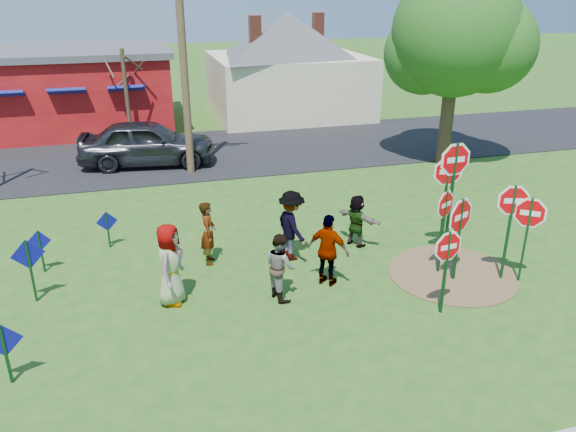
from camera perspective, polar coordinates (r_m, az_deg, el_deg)
name	(u,v)px	position (r m, az deg, el deg)	size (l,w,h in m)	color
ground	(269,279)	(14.01, -1.91, -6.41)	(120.00, 120.00, 0.00)	#225418
road	(206,153)	(24.54, -8.38, 6.36)	(120.00, 7.50, 0.04)	black
dirt_patch	(452,274)	(14.80, 16.32, -5.65)	(3.20, 3.20, 0.03)	brown
red_building	(74,88)	(30.41, -20.87, 12.06)	(9.40, 7.69, 3.90)	maroon
cream_house	(288,60)	(31.30, 0.00, 15.53)	(9.40, 9.40, 6.50)	beige
stop_sign_a	(447,254)	(12.46, 15.87, -3.76)	(0.93, 0.15, 2.09)	#103B1A
stop_sign_b	(454,173)	(14.43, 16.50, 4.23)	(1.12, 0.09, 3.38)	#103B1A
stop_sign_c	(512,211)	(14.26, 21.77, 0.47)	(0.98, 0.31, 2.59)	#103B1A
stop_sign_d	(447,181)	(15.20, 15.85, 3.47)	(1.02, 0.23, 2.80)	#103B1A
stop_sign_e	(460,222)	(13.92, 17.05, -0.62)	(1.09, 0.51, 2.29)	#103B1A
stop_sign_f	(529,220)	(14.35, 23.29, -0.33)	(0.83, 0.60, 2.32)	#103B1A
stop_sign_g	(444,213)	(14.15, 15.61, 0.27)	(0.83, 0.45, 2.31)	#103B1A
blue_diamond_a	(4,347)	(11.49, -26.87, -11.80)	(0.68, 0.10, 1.26)	#103B1A
blue_diamond_b	(30,263)	(13.91, -24.78, -4.39)	(0.72, 0.16, 1.56)	#103B1A
blue_diamond_c	(40,246)	(15.32, -23.86, -2.84)	(0.57, 0.06, 1.15)	#103B1A
blue_diamond_d	(107,226)	(16.13, -17.87, -0.93)	(0.57, 0.11, 1.06)	#103B1A
person_a	(170,264)	(12.87, -11.90, -4.84)	(0.94, 0.61, 1.93)	#383B7F
person_b	(208,233)	(14.58, -8.10, -1.70)	(0.62, 0.40, 1.69)	#2C7E6E
person_c	(280,266)	(12.88, -0.80, -5.12)	(0.78, 0.61, 1.60)	brown
person_d	(292,226)	(14.62, 0.37, -0.98)	(1.22, 0.70, 1.89)	#2F3034
person_e	(328,250)	(13.41, 4.12, -3.51)	(1.06, 0.44, 1.81)	#522C58
person_f	(357,220)	(15.57, 6.98, -0.45)	(1.37, 0.44, 1.48)	#1F4B2B
suv	(147,143)	(23.07, -14.11, 7.24)	(2.12, 5.26, 1.79)	#323237
utility_pole	(182,44)	(21.07, -10.69, 16.82)	(2.21, 0.52, 9.11)	#4C3823
leafy_tree	(458,39)	(23.01, 16.92, 16.80)	(5.27, 4.81, 7.50)	#382819
bare_tree_east	(125,84)	(26.10, -16.19, 12.79)	(1.80, 1.80, 4.21)	#382819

